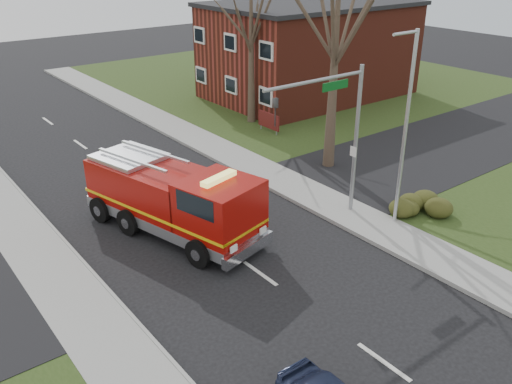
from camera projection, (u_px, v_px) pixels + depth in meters
ground at (260, 273)px, 20.47m from camera, size 120.00×120.00×0.00m
sidewalk_right at (370, 224)px, 23.88m from camera, size 2.40×80.00×0.15m
sidewalk_left at (105, 339)px, 17.01m from camera, size 2.40×80.00×0.15m
cross_street_right at (490, 130)px, 35.72m from camera, size 30.00×8.00×0.15m
brick_building at (309, 50)px, 42.37m from camera, size 15.40×10.40×7.25m
health_center_sign at (269, 121)px, 34.89m from camera, size 0.12×2.00×1.40m
hedge_corner at (430, 205)px, 24.50m from camera, size 2.80×2.00×0.90m
bare_tree_near at (336, 30)px, 26.91m from camera, size 6.00×6.00×12.00m
bare_tree_far at (251, 26)px, 34.59m from camera, size 5.25×5.25×10.50m
traffic_signal_mast at (337, 119)px, 22.45m from camera, size 5.29×0.18×6.80m
streetlight_pole at (405, 126)px, 22.15m from camera, size 1.48×0.16×8.40m
fire_engine at (174, 201)px, 22.78m from camera, size 4.77×8.64×3.30m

